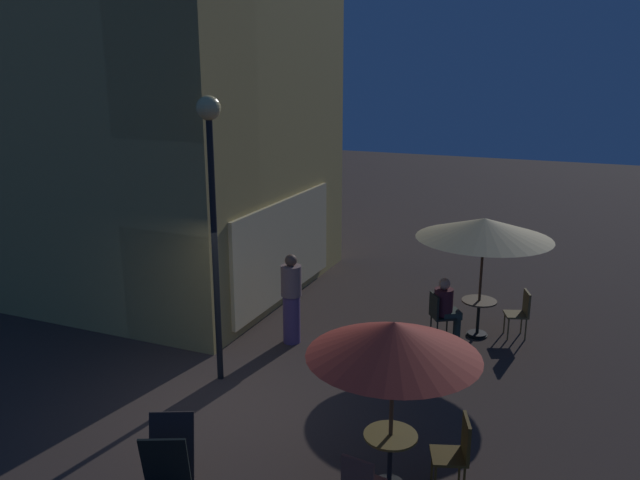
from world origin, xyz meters
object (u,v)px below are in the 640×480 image
(cafe_table_1, at_px, (479,311))
(patio_umbrella_1, at_px, (484,229))
(menu_sandwich_board, at_px, (169,456))
(cafe_chair_2, at_px, (521,310))
(street_lamp_near_corner, at_px, (212,178))
(patron_standing_1, at_px, (291,299))
(cafe_chair_3, at_px, (438,312))
(cafe_chair_0, at_px, (457,448))
(patio_umbrella_0, at_px, (394,340))
(patron_seated_0, at_px, (446,304))
(cafe_table_0, at_px, (390,451))

(cafe_table_1, xyz_separation_m, patio_umbrella_1, (0.00, -0.00, 1.62))
(menu_sandwich_board, relative_size, cafe_chair_2, 0.94)
(street_lamp_near_corner, relative_size, patron_standing_1, 2.68)
(street_lamp_near_corner, xyz_separation_m, cafe_chair_3, (2.96, -2.95, -2.81))
(menu_sandwich_board, bearing_deg, cafe_chair_0, -92.16)
(cafe_chair_0, height_order, patron_standing_1, patron_standing_1)
(cafe_chair_2, bearing_deg, cafe_table_1, -0.00)
(patio_umbrella_0, height_order, patron_seated_0, patio_umbrella_0)
(street_lamp_near_corner, height_order, patron_seated_0, street_lamp_near_corner)
(cafe_chair_3, bearing_deg, patio_umbrella_0, -118.45)
(cafe_table_0, distance_m, cafe_chair_3, 4.61)
(patron_standing_1, bearing_deg, cafe_table_0, -72.40)
(cafe_table_1, height_order, cafe_chair_3, cafe_chair_3)
(menu_sandwich_board, relative_size, patron_standing_1, 0.50)
(cafe_table_1, height_order, cafe_chair_2, cafe_chair_2)
(patio_umbrella_1, relative_size, cafe_chair_0, 2.59)
(patron_seated_0, bearing_deg, patio_umbrella_0, -120.00)
(cafe_table_0, xyz_separation_m, cafe_chair_3, (4.59, 0.45, 0.04))
(street_lamp_near_corner, distance_m, patio_umbrella_0, 4.02)
(patio_umbrella_1, bearing_deg, street_lamp_near_corner, 133.28)
(cafe_chair_3, bearing_deg, cafe_chair_2, -7.10)
(cafe_table_1, bearing_deg, patio_umbrella_1, -26.57)
(cafe_table_0, xyz_separation_m, patio_umbrella_0, (0.00, 0.00, 1.45))
(patio_umbrella_0, distance_m, cafe_chair_3, 4.82)
(menu_sandwich_board, relative_size, patio_umbrella_0, 0.39)
(patio_umbrella_0, relative_size, patio_umbrella_1, 0.87)
(patio_umbrella_1, bearing_deg, patron_standing_1, 117.51)
(cafe_table_1, height_order, cafe_chair_0, cafe_chair_0)
(cafe_chair_2, xyz_separation_m, patron_standing_1, (-1.91, 3.90, 0.31))
(cafe_table_0, height_order, cafe_chair_0, cafe_chair_0)
(patron_seated_0, bearing_deg, cafe_chair_2, -7.80)
(cafe_chair_2, distance_m, cafe_chair_3, 1.59)
(menu_sandwich_board, distance_m, cafe_table_1, 6.65)
(menu_sandwich_board, bearing_deg, cafe_table_1, -48.21)
(patron_standing_1, bearing_deg, cafe_chair_3, 2.49)
(menu_sandwich_board, height_order, cafe_chair_2, cafe_chair_2)
(patio_umbrella_1, bearing_deg, cafe_chair_0, -173.65)
(patron_seated_0, xyz_separation_m, patron_standing_1, (-1.27, 2.60, 0.17))
(patio_umbrella_0, height_order, patio_umbrella_1, patio_umbrella_1)
(cafe_table_0, distance_m, patron_seated_0, 4.68)
(menu_sandwich_board, height_order, patio_umbrella_1, patio_umbrella_1)
(cafe_chair_0, bearing_deg, cafe_table_1, -102.94)
(street_lamp_near_corner, height_order, cafe_table_0, street_lamp_near_corner)
(cafe_table_1, relative_size, patio_umbrella_0, 0.33)
(menu_sandwich_board, bearing_deg, patron_seated_0, -44.88)
(street_lamp_near_corner, xyz_separation_m, cafe_chair_0, (-1.37, -4.15, -2.78))
(cafe_table_1, xyz_separation_m, patron_seated_0, (-0.37, 0.55, 0.19))
(patio_umbrella_0, bearing_deg, cafe_chair_0, -70.72)
(cafe_chair_0, bearing_deg, cafe_chair_2, -111.74)
(street_lamp_near_corner, height_order, cafe_table_1, street_lamp_near_corner)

